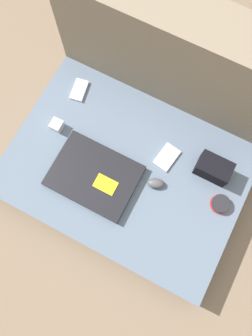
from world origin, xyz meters
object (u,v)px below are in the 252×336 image
object	(u,v)px
laptop	(94,176)
charger_brick	(57,125)
computer_mouse	(156,184)
phone_black	(167,157)
camera_pouch	(214,169)
phone_silver	(79,90)
speaker_puck	(220,204)

from	to	relation	value
laptop	charger_brick	size ratio (longest dim) A/B	7.05
computer_mouse	phone_black	world-z (taller)	computer_mouse
charger_brick	laptop	bearing A→B (deg)	-25.76
phone_black	charger_brick	xyz separation A→B (m)	(-0.48, -0.09, 0.01)
computer_mouse	charger_brick	size ratio (longest dim) A/B	1.62
laptop	phone_black	bearing A→B (deg)	43.10
phone_black	camera_pouch	world-z (taller)	camera_pouch
computer_mouse	charger_brick	distance (m)	0.49
phone_silver	camera_pouch	xyz separation A→B (m)	(0.67, -0.07, 0.04)
laptop	phone_silver	distance (m)	0.40
laptop	speaker_puck	bearing A→B (deg)	14.96
phone_black	laptop	bearing A→B (deg)	-128.03
computer_mouse	phone_silver	xyz separation A→B (m)	(-0.49, 0.23, -0.01)
laptop	camera_pouch	size ratio (longest dim) A/B	2.55
speaker_puck	camera_pouch	bearing A→B (deg)	127.93
laptop	charger_brick	distance (m)	0.28
speaker_puck	phone_silver	size ratio (longest dim) A/B	0.70
speaker_puck	laptop	bearing A→B (deg)	-165.21
computer_mouse	speaker_puck	size ratio (longest dim) A/B	1.03
camera_pouch	phone_black	bearing A→B (deg)	-170.54
phone_black	camera_pouch	distance (m)	0.20
computer_mouse	speaker_puck	bearing A→B (deg)	-12.77
charger_brick	phone_black	bearing A→B (deg)	11.04
phone_black	charger_brick	distance (m)	0.49
phone_black	computer_mouse	bearing A→B (deg)	-76.83
laptop	phone_silver	size ratio (longest dim) A/B	3.14
laptop	phone_black	size ratio (longest dim) A/B	2.93
computer_mouse	camera_pouch	xyz separation A→B (m)	(0.18, 0.16, 0.03)
computer_mouse	speaker_puck	distance (m)	0.27
phone_black	speaker_puck	bearing A→B (deg)	-7.04
speaker_puck	charger_brick	xyz separation A→B (m)	(-0.75, -0.01, 0.01)
laptop	phone_black	xyz separation A→B (m)	(0.23, 0.21, -0.01)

